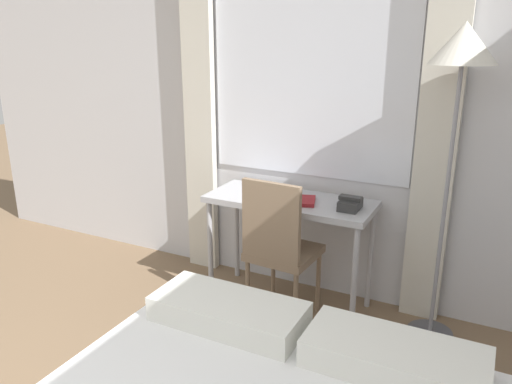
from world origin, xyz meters
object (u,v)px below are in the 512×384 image
standing_lamp (461,74)px  desk (290,210)px  book (298,200)px  desk_chair (279,244)px  telephone (350,204)px

standing_lamp → desk: bearing=-179.1°
desk → book: 0.13m
desk → desk_chair: 0.29m
telephone → book: bearing=-176.5°
desk → telephone: size_ratio=6.55×
desk → telephone: 0.43m
desk → desk_chair: (0.04, -0.25, -0.14)m
standing_lamp → telephone: (-0.54, -0.04, -0.79)m
desk_chair → telephone: bearing=34.8°
standing_lamp → book: 1.20m
book → desk: bearing=145.8°
standing_lamp → telephone: standing_lamp is taller
standing_lamp → book: size_ratio=6.91×
desk_chair → book: size_ratio=3.61×
standing_lamp → book: (-0.88, -0.06, -0.81)m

